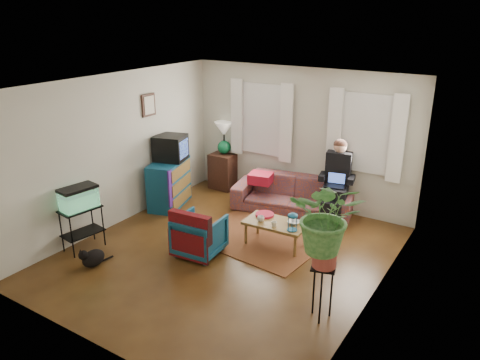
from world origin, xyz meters
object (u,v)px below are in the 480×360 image
Objects in this scene: dresser at (169,183)px; coffee_table at (276,234)px; aquarium_stand at (83,229)px; sofa at (293,189)px; side_table at (224,171)px; plant_stand at (322,292)px; armchair at (200,233)px.

dresser is 1.01× the size of coffee_table.
aquarium_stand is (-0.01, -2.06, -0.10)m from dresser.
sofa is at bearing 103.08° from coffee_table.
side_table is 3.44m from aquarium_stand.
plant_stand reaches higher than aquarium_stand.
aquarium_stand is at bearing -136.31° from sofa.
side_table is at bearing -68.25° from armchair.
dresser is at bearing 169.56° from coffee_table.
dresser is at bearing 98.58° from aquarium_stand.
side_table is 1.41m from dresser.
armchair is (1.63, -1.20, -0.10)m from dresser.
dresser is at bearing 156.17° from plant_stand.
side_table is at bearing 59.49° from dresser.
sofa is 2.23× the size of coffee_table.
sofa reaches higher than aquarium_stand.
sofa is 3.02× the size of plant_stand.
aquarium_stand is 0.95× the size of plant_stand.
coffee_table is at bearing 43.30° from aquarium_stand.
sofa is 2.94× the size of side_table.
coffee_table is at bearing -86.34° from sofa.
armchair is at bearing -113.97° from sofa.
armchair is (1.29, -2.57, -0.03)m from side_table.
aquarium_stand is 0.70× the size of coffee_table.
plant_stand is (3.86, 0.36, 0.02)m from aquarium_stand.
coffee_table is at bearing 135.13° from plant_stand.
armchair is at bearing -52.97° from dresser.
plant_stand is (3.85, -1.70, -0.08)m from dresser.
coffee_table is at bearing -24.42° from dresser.
aquarium_stand is (-2.11, -3.09, -0.08)m from sofa.
plant_stand is at bearing -40.35° from dresser.
dresser reaches higher than plant_stand.
plant_stand is at bearing 162.47° from armchair.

